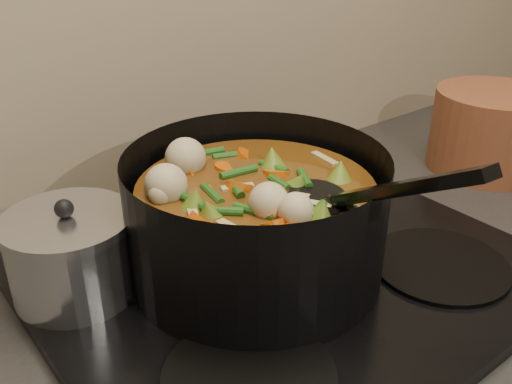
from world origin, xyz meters
TOP-DOWN VIEW (x-y plane):
  - stovetop at (0.00, 1.93)m, footprint 0.62×0.54m
  - stockpot at (-0.03, 1.95)m, footprint 0.40×0.48m
  - saucepan at (-0.24, 2.05)m, footprint 0.16×0.16m
  - terracotta_crock at (0.53, 1.97)m, footprint 0.25×0.25m

SIDE VIEW (x-z plane):
  - stovetop at x=0.00m, z-range 0.91..0.93m
  - saucepan at x=-0.24m, z-range 0.92..1.05m
  - terracotta_crock at x=0.53m, z-range 0.91..1.06m
  - stockpot at x=-0.03m, z-range 0.89..1.13m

